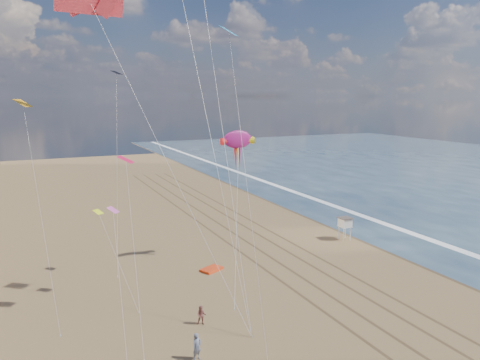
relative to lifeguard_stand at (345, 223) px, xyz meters
name	(u,v)px	position (x,y,z in m)	size (l,w,h in m)	color
wet_sand	(330,215)	(5.85, 11.34, -2.26)	(260.00, 260.00, 0.00)	#42301E
foam	(352,212)	(10.05, 11.34, -2.25)	(260.00, 260.00, 0.00)	white
tracks	(267,247)	(-10.60, 1.34, -2.25)	(7.68, 120.00, 0.01)	brown
lifeguard_stand	(345,223)	(0.00, 0.00, 0.00)	(1.62, 1.62, 2.93)	silver
grounded_kite	(211,269)	(-19.67, -3.04, -2.13)	(2.29, 1.45, 0.26)	#EC3D13
show_kite	(238,140)	(-15.70, -1.05, 11.40)	(4.73, 6.25, 18.19)	#9E186B
kite_flyer_a	(197,347)	(-26.81, -18.65, -1.27)	(0.72, 0.47, 1.98)	slate
kite_flyer_b	(201,315)	(-24.76, -13.92, -1.46)	(0.78, 0.61, 1.60)	#905149
small_kites	(127,113)	(-28.36, -5.22, 14.59)	(17.72, 18.09, 17.64)	#D61445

